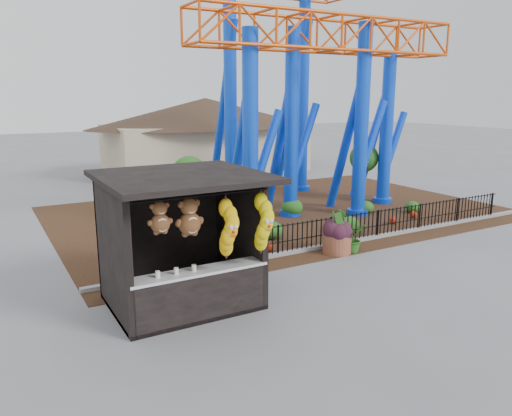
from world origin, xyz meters
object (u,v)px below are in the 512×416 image
prize_booth (186,244)px  roller_coaster (302,53)px  potted_plant (352,238)px  terracotta_planter (337,244)px

prize_booth → roller_coaster: size_ratio=0.32×
roller_coaster → potted_plant: 8.71m
prize_booth → potted_plant: bearing=12.6°
roller_coaster → terracotta_planter: bearing=-113.5°
roller_coaster → prize_booth: bearing=-137.9°
terracotta_planter → potted_plant: (0.46, -0.17, 0.15)m
potted_plant → prize_booth: bearing=172.9°
roller_coaster → potted_plant: size_ratio=12.20×
terracotta_planter → prize_booth: bearing=-164.7°
prize_booth → terracotta_planter: prize_booth is taller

